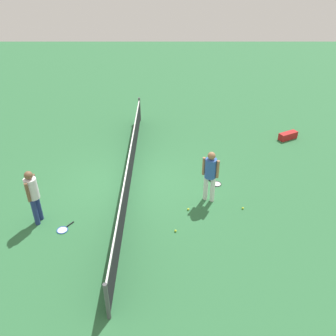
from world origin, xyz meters
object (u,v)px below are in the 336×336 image
(tennis_ball_by_net, at_px, (188,209))
(tennis_ball_midcourt, at_px, (243,208))
(tennis_racket_far_player, at_px, (63,229))
(tennis_racket_near_player, at_px, (216,184))
(tennis_ball_near_player, at_px, (175,231))
(player_near_side, at_px, (210,173))
(equipment_bag, at_px, (289,135))
(player_far_side, at_px, (33,193))

(tennis_ball_by_net, distance_m, tennis_ball_midcourt, 1.65)
(tennis_racket_far_player, height_order, tennis_ball_by_net, tennis_ball_by_net)
(tennis_racket_near_player, distance_m, tennis_ball_midcourt, 1.47)
(tennis_racket_near_player, height_order, tennis_ball_near_player, tennis_ball_near_player)
(player_near_side, height_order, tennis_ball_by_net, player_near_side)
(tennis_ball_near_player, bearing_deg, equipment_bag, -40.25)
(player_near_side, bearing_deg, tennis_racket_near_player, -21.50)
(tennis_ball_near_player, bearing_deg, tennis_ball_midcourt, -63.88)
(player_far_side, relative_size, tennis_racket_far_player, 2.95)
(tennis_racket_far_player, bearing_deg, tennis_ball_midcourt, -79.94)
(player_far_side, height_order, tennis_racket_near_player, player_far_side)
(player_far_side, xyz_separation_m, tennis_ball_midcourt, (0.56, -5.95, -0.98))
(tennis_racket_near_player, distance_m, tennis_ball_by_net, 1.69)
(player_near_side, distance_m, equipment_bag, 5.56)
(player_near_side, xyz_separation_m, tennis_ball_near_player, (-1.47, 1.05, -0.98))
(tennis_ball_near_player, height_order, equipment_bag, equipment_bag)
(tennis_racket_far_player, bearing_deg, tennis_racket_near_player, -63.69)
(tennis_racket_far_player, height_order, equipment_bag, equipment_bag)
(tennis_ball_midcourt, bearing_deg, tennis_racket_near_player, 26.41)
(tennis_racket_near_player, relative_size, tennis_racket_far_player, 0.95)
(tennis_ball_by_net, relative_size, tennis_ball_midcourt, 1.00)
(equipment_bag, bearing_deg, player_far_side, 120.70)
(tennis_ball_by_net, bearing_deg, tennis_ball_near_player, 157.09)
(tennis_racket_far_player, bearing_deg, tennis_ball_by_net, -76.28)
(player_far_side, bearing_deg, tennis_ball_midcourt, -84.66)
(tennis_racket_far_player, height_order, tennis_ball_midcourt, tennis_ball_midcourt)
(tennis_ball_near_player, bearing_deg, player_far_side, 83.48)
(player_near_side, distance_m, player_far_side, 5.06)
(tennis_ball_near_player, distance_m, tennis_ball_midcourt, 2.28)
(tennis_ball_midcourt, bearing_deg, equipment_bag, -30.29)
(equipment_bag, bearing_deg, tennis_racket_near_player, 134.31)
(tennis_ball_midcourt, bearing_deg, tennis_ball_near_player, 116.12)
(tennis_racket_near_player, relative_size, tennis_ball_near_player, 8.31)
(tennis_ball_by_net, bearing_deg, tennis_racket_far_player, 103.72)
(player_far_side, distance_m, tennis_ball_by_net, 4.44)
(tennis_racket_near_player, bearing_deg, tennis_racket_far_player, 116.31)
(player_far_side, distance_m, tennis_racket_near_player, 5.71)
(player_near_side, xyz_separation_m, tennis_racket_near_player, (0.86, -0.34, -1.00))
(player_far_side, xyz_separation_m, tennis_ball_near_player, (-0.45, -3.91, -0.98))
(tennis_racket_near_player, relative_size, equipment_bag, 0.65)
(tennis_racket_near_player, height_order, equipment_bag, equipment_bag)
(tennis_ball_midcourt, bearing_deg, player_near_side, 64.94)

